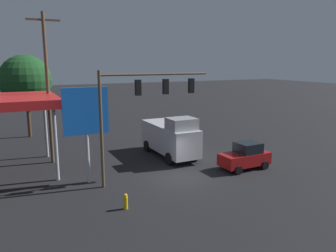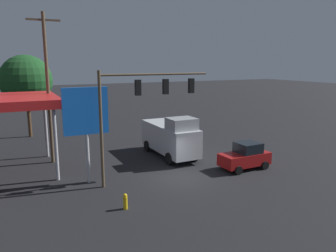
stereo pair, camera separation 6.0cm
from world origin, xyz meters
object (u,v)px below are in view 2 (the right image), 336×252
at_px(price_sign, 86,115).
at_px(hatchback_crossing, 245,156).
at_px(traffic_signal_assembly, 142,99).
at_px(delivery_truck, 171,137).
at_px(utility_pole, 48,86).
at_px(street_tree, 26,81).
at_px(fire_hydrant, 125,201).

xyz_separation_m(price_sign, hatchback_crossing, (-11.18, 2.21, -3.61)).
distance_m(traffic_signal_assembly, price_sign, 3.73).
bearing_deg(traffic_signal_assembly, delivery_truck, -134.18).
relative_size(traffic_signal_assembly, utility_pole, 0.66).
bearing_deg(delivery_truck, price_sign, -68.21).
distance_m(utility_pole, street_tree, 10.67).
bearing_deg(street_tree, hatchback_crossing, 126.65).
xyz_separation_m(traffic_signal_assembly, utility_pole, (4.98, -6.91, 0.55)).
xyz_separation_m(traffic_signal_assembly, fire_hydrant, (2.50, 3.67, -5.06)).
distance_m(price_sign, delivery_truck, 8.68).
height_order(utility_pole, delivery_truck, utility_pole).
distance_m(price_sign, fire_hydrant, 6.45).
height_order(traffic_signal_assembly, fire_hydrant, traffic_signal_assembly).
height_order(price_sign, street_tree, street_tree).
bearing_deg(fire_hydrant, delivery_truck, -129.95).
bearing_deg(price_sign, street_tree, -80.93).
xyz_separation_m(hatchback_crossing, delivery_truck, (3.59, -5.31, 0.75)).
height_order(hatchback_crossing, fire_hydrant, hatchback_crossing).
height_order(street_tree, fire_hydrant, street_tree).
bearing_deg(hatchback_crossing, traffic_signal_assembly, -8.59).
xyz_separation_m(price_sign, fire_hydrant, (-0.90, 4.89, -4.11)).
bearing_deg(fire_hydrant, utility_pole, -76.83).
distance_m(price_sign, hatchback_crossing, 11.95).
relative_size(traffic_signal_assembly, fire_hydrant, 8.62).
bearing_deg(street_tree, delivery_truck, 127.64).
xyz_separation_m(street_tree, fire_hydrant, (-3.50, 21.21, -5.51)).
xyz_separation_m(traffic_signal_assembly, delivery_truck, (-4.19, -4.31, -3.80)).
bearing_deg(delivery_truck, fire_hydrant, -40.39).
bearing_deg(hatchback_crossing, price_sign, -12.47).
height_order(price_sign, delivery_truck, price_sign).
height_order(hatchback_crossing, street_tree, street_tree).
distance_m(hatchback_crossing, fire_hydrant, 10.64).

